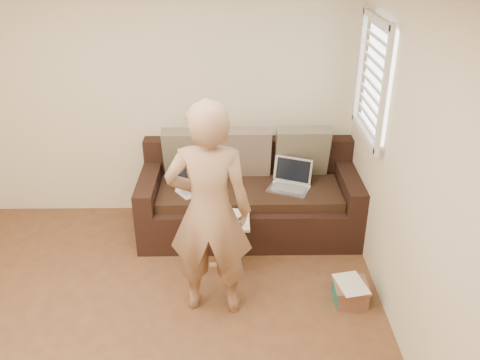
{
  "coord_description": "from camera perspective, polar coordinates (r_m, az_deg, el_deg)",
  "views": [
    {
      "loc": [
        0.74,
        -2.78,
        2.91
      ],
      "look_at": [
        0.8,
        1.4,
        0.78
      ],
      "focal_mm": 38.03,
      "sensor_mm": 36.0,
      "label": 1
    }
  ],
  "objects": [
    {
      "name": "floor",
      "position": [
        4.09,
        -11.63,
        -19.07
      ],
      "size": [
        4.5,
        4.5,
        0.0
      ],
      "primitive_type": "plane",
      "color": "brown",
      "rests_on": "ground"
    },
    {
      "name": "wall_back",
      "position": [
        5.33,
        -8.88,
        9.11
      ],
      "size": [
        4.0,
        0.0,
        4.0
      ],
      "primitive_type": "plane",
      "rotation": [
        1.57,
        0.0,
        0.0
      ],
      "color": "beige",
      "rests_on": "ground"
    },
    {
      "name": "wall_right",
      "position": [
        3.45,
        20.76,
        -2.72
      ],
      "size": [
        0.0,
        4.5,
        4.5
      ],
      "primitive_type": "plane",
      "rotation": [
        1.57,
        0.0,
        -1.57
      ],
      "color": "beige",
      "rests_on": "ground"
    },
    {
      "name": "window_blinds",
      "position": [
        4.61,
        14.71,
        10.92
      ],
      "size": [
        0.12,
        0.88,
        1.08
      ],
      "primitive_type": null,
      "color": "white",
      "rests_on": "wall_right"
    },
    {
      "name": "sofa",
      "position": [
        5.19,
        1.04,
        -1.61
      ],
      "size": [
        2.2,
        0.95,
        0.85
      ],
      "primitive_type": null,
      "color": "black",
      "rests_on": "ground"
    },
    {
      "name": "pillow_left",
      "position": [
        5.24,
        -5.58,
        3.04
      ],
      "size": [
        0.55,
        0.29,
        0.57
      ],
      "primitive_type": null,
      "rotation": [
        0.28,
        0.0,
        0.0
      ],
      "color": "brown",
      "rests_on": "sofa"
    },
    {
      "name": "pillow_mid",
      "position": [
        5.23,
        0.45,
        3.09
      ],
      "size": [
        0.55,
        0.27,
        0.57
      ],
      "primitive_type": null,
      "rotation": [
        0.24,
        0.0,
        0.0
      ],
      "color": "brown",
      "rests_on": "sofa"
    },
    {
      "name": "pillow_right",
      "position": [
        5.29,
        6.96,
        3.19
      ],
      "size": [
        0.55,
        0.28,
        0.57
      ],
      "primitive_type": null,
      "rotation": [
        0.26,
        0.0,
        0.0
      ],
      "color": "brown",
      "rests_on": "sofa"
    },
    {
      "name": "laptop_silver",
      "position": [
        5.1,
        5.48,
        -1.07
      ],
      "size": [
        0.47,
        0.41,
        0.26
      ],
      "primitive_type": null,
      "rotation": [
        0.0,
        0.0,
        -0.39
      ],
      "color": "#B7BABC",
      "rests_on": "sofa"
    },
    {
      "name": "laptop_white",
      "position": [
        5.06,
        -5.13,
        -1.28
      ],
      "size": [
        0.4,
        0.38,
        0.23
      ],
      "primitive_type": null,
      "rotation": [
        0.0,
        0.0,
        0.61
      ],
      "color": "white",
      "rests_on": "sofa"
    },
    {
      "name": "person",
      "position": [
        3.92,
        -3.46,
        -3.58
      ],
      "size": [
        0.7,
        0.5,
        1.83
      ],
      "primitive_type": "imported",
      "rotation": [
        0.0,
        0.0,
        3.07
      ],
      "color": "#9E7556",
      "rests_on": "ground"
    },
    {
      "name": "side_table",
      "position": [
        4.74,
        -1.69,
        -7.14
      ],
      "size": [
        0.45,
        0.31,
        0.49
      ],
      "primitive_type": null,
      "color": "silver",
      "rests_on": "ground"
    },
    {
      "name": "drinking_glass",
      "position": [
        4.62,
        -3.67,
        -3.68
      ],
      "size": [
        0.07,
        0.07,
        0.12
      ],
      "primitive_type": null,
      "color": "silver",
      "rests_on": "side_table"
    },
    {
      "name": "scissors",
      "position": [
        4.62,
        -1.22,
        -4.4
      ],
      "size": [
        0.2,
        0.13,
        0.02
      ],
      "primitive_type": null,
      "rotation": [
        0.0,
        0.0,
        0.19
      ],
      "color": "silver",
      "rests_on": "side_table"
    },
    {
      "name": "paper_on_table",
      "position": [
        4.66,
        -0.33,
        -4.17
      ],
      "size": [
        0.25,
        0.33,
        0.0
      ],
      "primitive_type": null,
      "rotation": [
        0.0,
        0.0,
        -0.14
      ],
      "color": "white",
      "rests_on": "side_table"
    },
    {
      "name": "striped_box",
      "position": [
        4.53,
        12.25,
        -12.2
      ],
      "size": [
        0.29,
        0.29,
        0.18
      ],
      "primitive_type": null,
      "color": "red",
      "rests_on": "ground"
    }
  ]
}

